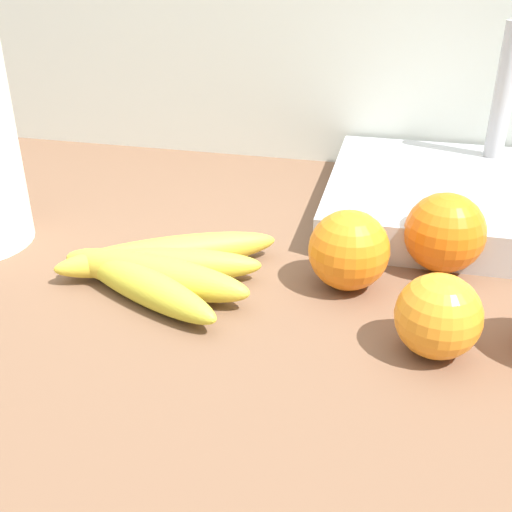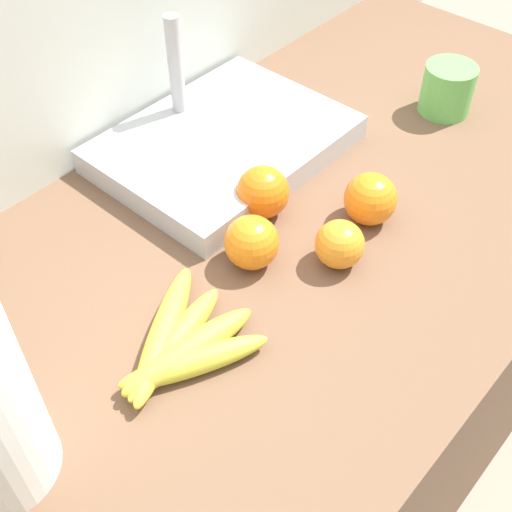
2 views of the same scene
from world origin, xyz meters
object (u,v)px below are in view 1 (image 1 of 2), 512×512
object	(u,v)px
banana_bunch	(157,268)
sink_basin	(497,199)
orange_front	(438,316)
orange_far_right	(445,233)
orange_back_right	(348,252)

from	to	relation	value
banana_bunch	sink_basin	world-z (taller)	sink_basin
orange_front	orange_far_right	world-z (taller)	orange_far_right
orange_far_right	orange_front	bearing A→B (deg)	-92.96
orange_front	orange_far_right	size ratio (longest dim) A/B	0.87
orange_back_right	orange_front	bearing A→B (deg)	-46.92
orange_far_right	sink_basin	world-z (taller)	sink_basin
banana_bunch	sink_basin	size ratio (longest dim) A/B	0.54
orange_front	orange_back_right	distance (m)	0.12
banana_bunch	orange_far_right	bearing A→B (deg)	20.23
orange_front	orange_back_right	bearing A→B (deg)	133.08
orange_far_right	sink_basin	distance (m)	0.16
banana_bunch	sink_basin	xyz separation A→B (m)	(0.33, 0.24, 0.01)
banana_bunch	orange_front	size ratio (longest dim) A/B	3.02
sink_basin	orange_back_right	bearing A→B (deg)	-126.89
banana_bunch	orange_far_right	size ratio (longest dim) A/B	2.62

